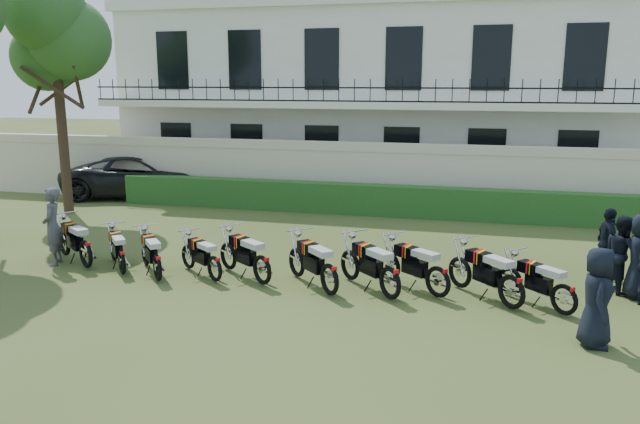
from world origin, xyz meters
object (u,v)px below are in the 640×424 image
(tree_west_near, at_px, (55,31))
(motorcycle_9, at_px, (565,292))
(motorcycle_1, at_px, (122,256))
(motorcycle_3, at_px, (214,262))
(officer_4, at_px, (622,254))
(motorcycle_6, at_px, (390,275))
(inspector, at_px, (53,226))
(motorcycle_2, at_px, (157,261))
(motorcycle_5, at_px, (330,272))
(motorcycle_4, at_px, (262,263))
(suv, at_px, (141,176))
(motorcycle_7, at_px, (438,274))
(motorcycle_8, at_px, (512,284))
(motorcycle_0, at_px, (85,247))
(officer_0, at_px, (597,297))
(officer_5, at_px, (608,243))

(tree_west_near, xyz_separation_m, motorcycle_9, (14.92, -5.84, -5.41))
(tree_west_near, bearing_deg, motorcycle_1, -45.94)
(motorcycle_3, distance_m, officer_4, 8.64)
(motorcycle_6, height_order, inspector, inspector)
(motorcycle_2, bearing_deg, motorcycle_5, -40.29)
(motorcycle_4, xyz_separation_m, suv, (-7.98, 8.81, 0.27))
(motorcycle_4, height_order, suv, suv)
(motorcycle_7, height_order, motorcycle_8, motorcycle_8)
(motorcycle_0, height_order, motorcycle_8, motorcycle_8)
(suv, relative_size, officer_0, 3.33)
(motorcycle_0, bearing_deg, motorcycle_2, -67.67)
(officer_4, height_order, officer_5, officer_4)
(officer_0, bearing_deg, motorcycle_9, 17.21)
(inspector, xyz_separation_m, officer_0, (11.82, -1.83, -0.09))
(officer_0, height_order, officer_4, officer_0)
(motorcycle_4, relative_size, suv, 0.30)
(motorcycle_2, distance_m, motorcycle_9, 8.42)
(inspector, bearing_deg, motorcycle_0, 56.59)
(motorcycle_3, relative_size, officer_4, 0.92)
(motorcycle_1, bearing_deg, motorcycle_6, -42.16)
(motorcycle_3, relative_size, motorcycle_9, 1.05)
(tree_west_near, relative_size, motorcycle_4, 4.63)
(inspector, bearing_deg, motorcycle_4, 63.06)
(motorcycle_3, height_order, motorcycle_8, motorcycle_8)
(suv, height_order, inspector, inspector)
(motorcycle_1, relative_size, motorcycle_8, 0.90)
(motorcycle_6, xyz_separation_m, motorcycle_8, (2.35, 0.05, -0.00))
(motorcycle_7, xyz_separation_m, officer_4, (3.67, 1.41, 0.30))
(motorcycle_6, xyz_separation_m, officer_4, (4.60, 1.76, 0.28))
(motorcycle_2, xyz_separation_m, motorcycle_6, (5.13, 0.10, 0.06))
(inspector, bearing_deg, tree_west_near, -171.10)
(officer_4, bearing_deg, tree_west_near, 57.44)
(motorcycle_9, bearing_deg, suv, 100.67)
(motorcycle_8, distance_m, officer_5, 3.39)
(motorcycle_1, bearing_deg, motorcycle_7, -39.20)
(motorcycle_3, distance_m, inspector, 4.34)
(motorcycle_0, xyz_separation_m, motorcycle_5, (5.99, -0.41, 0.00))
(motorcycle_4, bearing_deg, motorcycle_6, -58.51)
(motorcycle_1, height_order, motorcycle_6, motorcycle_6)
(motorcycle_6, relative_size, motorcycle_8, 0.99)
(motorcycle_8, bearing_deg, officer_0, -91.43)
(motorcycle_7, bearing_deg, motorcycle_6, 147.72)
(motorcycle_9, bearing_deg, motorcycle_3, 131.73)
(suv, distance_m, officer_0, 17.76)
(motorcycle_1, distance_m, motorcycle_9, 9.44)
(motorcycle_1, xyz_separation_m, motorcycle_3, (2.25, 0.05, -0.01))
(motorcycle_0, xyz_separation_m, motorcycle_9, (10.53, -0.39, -0.05))
(motorcycle_0, distance_m, motorcycle_8, 9.58)
(motorcycle_3, height_order, suv, suv)
(tree_west_near, relative_size, officer_0, 4.64)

